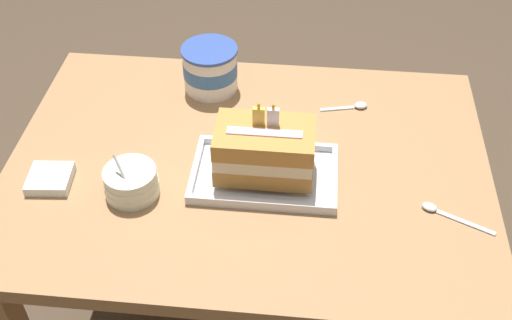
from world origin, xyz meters
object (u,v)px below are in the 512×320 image
object	(u,v)px
foil_tray	(264,175)
napkin_pile	(50,179)
serving_spoon_near_tray	(356,106)
serving_spoon_by_bowls	(440,211)
birthday_cake	(265,150)
ice_cream_tub	(210,68)
bowl_stack	(131,182)

from	to	relation	value
foil_tray	napkin_pile	distance (m)	0.47
serving_spoon_near_tray	napkin_pile	distance (m)	0.75
serving_spoon_near_tray	napkin_pile	size ratio (longest dim) A/B	1.21
napkin_pile	serving_spoon_near_tray	bearing A→B (deg)	26.63
serving_spoon_by_bowls	serving_spoon_near_tray	bearing A→B (deg)	116.30
birthday_cake	serving_spoon_by_bowls	size ratio (longest dim) A/B	1.41
birthday_cake	ice_cream_tub	world-z (taller)	birthday_cake
foil_tray	ice_cream_tub	size ratio (longest dim) A/B	2.24
birthday_cake	serving_spoon_near_tray	xyz separation A→B (m)	(0.21, 0.27, -0.08)
birthday_cake	serving_spoon_near_tray	world-z (taller)	birthday_cake
birthday_cake	napkin_pile	bearing A→B (deg)	-172.21
ice_cream_tub	serving_spoon_by_bowls	size ratio (longest dim) A/B	0.95
foil_tray	bowl_stack	distance (m)	0.29
napkin_pile	foil_tray	bearing A→B (deg)	7.78
serving_spoon_by_bowls	bowl_stack	bearing A→B (deg)	-179.49
bowl_stack	napkin_pile	distance (m)	0.19
foil_tray	napkin_pile	world-z (taller)	same
bowl_stack	serving_spoon_near_tray	world-z (taller)	bowl_stack
foil_tray	birthday_cake	xyz separation A→B (m)	(-0.00, 0.00, 0.07)
bowl_stack	ice_cream_tub	bearing A→B (deg)	74.39
ice_cream_tub	serving_spoon_by_bowls	xyz separation A→B (m)	(0.54, -0.39, -0.06)
bowl_stack	napkin_pile	world-z (taller)	bowl_stack
bowl_stack	serving_spoon_near_tray	size ratio (longest dim) A/B	0.97
bowl_stack	serving_spoon_by_bowls	xyz separation A→B (m)	(0.65, 0.01, -0.03)
birthday_cake	serving_spoon_by_bowls	world-z (taller)	birthday_cake
serving_spoon_by_bowls	ice_cream_tub	bearing A→B (deg)	144.29
napkin_pile	birthday_cake	bearing A→B (deg)	7.79
birthday_cake	serving_spoon_by_bowls	bearing A→B (deg)	-10.55
ice_cream_tub	foil_tray	bearing A→B (deg)	-62.32
bowl_stack	birthday_cake	bearing A→B (deg)	15.17
bowl_stack	foil_tray	bearing A→B (deg)	15.15
birthday_cake	bowl_stack	distance (m)	0.29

